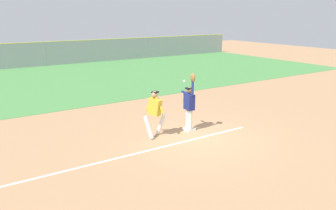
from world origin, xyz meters
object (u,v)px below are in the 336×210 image
Objects in this scene: fielder at (189,103)px; first_base at (189,129)px; parked_car_green at (151,48)px; parked_car_silver at (39,54)px; baseball at (184,81)px; runner at (155,111)px; parked_car_white at (98,51)px.

first_base is at bearing -132.47° from fielder.
fielder is at bearing -137.92° from first_base.
first_base is at bearing -118.62° from parked_car_green.
baseball is at bearing -91.95° from parked_car_silver.
baseball is at bearing -119.10° from parked_car_green.
fielder is 26.68m from parked_car_green.
fielder reaches higher than parked_car_silver.
parked_car_silver is at bearing 62.95° from runner.
first_base is 1.77m from runner.
parked_car_silver is at bearing -84.67° from fielder.
parked_car_green is (13.70, 23.56, -0.32)m from runner.
fielder reaches higher than runner.
baseball is 26.71m from parked_car_green.
parked_car_green is (12.43, 23.60, -1.28)m from baseball.
parked_car_white is at bearing 49.10° from runner.
first_base is 26.65m from parked_car_green.
parked_car_silver is (0.05, 24.10, -0.45)m from fielder.
runner is at bearing -94.99° from parked_car_silver.
parked_car_green is at bearing -111.88° from fielder.
parked_car_white is at bearing 75.43° from baseball.
parked_car_silver is 12.20m from parked_car_green.
parked_car_silver is 5.93m from parked_car_white.
baseball is at bearing 161.87° from first_base.
runner reaches higher than first_base.
parked_car_silver is (0.02, 24.08, 0.63)m from first_base.
fielder is at bearing -118.65° from parked_car_green.
parked_car_silver is 0.98× the size of parked_car_white.
baseball is 0.02× the size of parked_car_white.
parked_car_white is (6.15, 23.66, -1.28)m from baseball.
fielder is 0.86m from baseball.
baseball reaches higher than parked_car_white.
fielder is 0.51× the size of parked_car_green.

